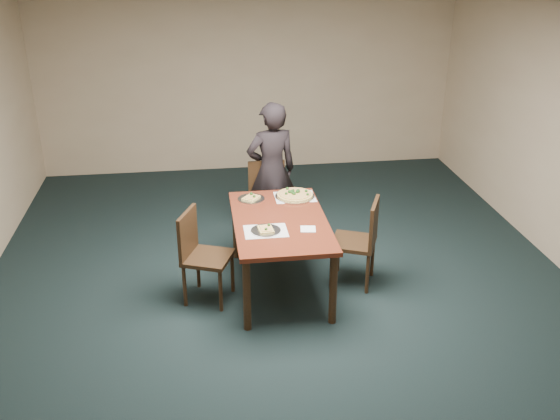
{
  "coord_description": "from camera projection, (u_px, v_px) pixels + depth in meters",
  "views": [
    {
      "loc": [
        -0.75,
        -4.93,
        3.3
      ],
      "look_at": [
        -0.02,
        0.47,
        0.85
      ],
      "focal_mm": 40.0,
      "sensor_mm": 36.0,
      "label": 1
    }
  ],
  "objects": [
    {
      "name": "chair_left",
      "position": [
        200.0,
        251.0,
        5.93
      ],
      "size": [
        0.55,
        0.55,
        0.91
      ],
      "rotation": [
        0.0,
        0.0,
        1.19
      ],
      "color": "black",
      "rests_on": "ground"
    },
    {
      "name": "slice_plate_near",
      "position": [
        266.0,
        230.0,
        5.78
      ],
      "size": [
        0.28,
        0.28,
        0.06
      ],
      "color": "silver",
      "rests_on": "dining_table"
    },
    {
      "name": "room_shell",
      "position": [
        290.0,
        136.0,
        5.18
      ],
      "size": [
        8.0,
        8.0,
        8.0
      ],
      "color": "tan",
      "rests_on": "ground"
    },
    {
      "name": "napkin",
      "position": [
        308.0,
        229.0,
        5.81
      ],
      "size": [
        0.16,
        0.16,
        0.01
      ],
      "primitive_type": "cube",
      "rotation": [
        0.0,
        0.0,
        -0.14
      ],
      "color": "white",
      "rests_on": "dining_table"
    },
    {
      "name": "placemat_main",
      "position": [
        295.0,
        197.0,
        6.52
      ],
      "size": [
        0.42,
        0.32,
        0.0
      ],
      "primitive_type": "cube",
      "color": "white",
      "rests_on": "dining_table"
    },
    {
      "name": "ground",
      "position": [
        288.0,
        312.0,
        5.9
      ],
      "size": [
        8.0,
        8.0,
        0.0
      ],
      "primitive_type": "plane",
      "color": "black",
      "rests_on": "ground"
    },
    {
      "name": "placemat_near",
      "position": [
        266.0,
        231.0,
        5.78
      ],
      "size": [
        0.4,
        0.3,
        0.0
      ],
      "primitive_type": "cube",
      "color": "white",
      "rests_on": "dining_table"
    },
    {
      "name": "dining_table",
      "position": [
        280.0,
        228.0,
        6.05
      ],
      "size": [
        0.9,
        1.5,
        0.75
      ],
      "color": "#4F1B0F",
      "rests_on": "ground"
    },
    {
      "name": "slice_plate_far",
      "position": [
        251.0,
        198.0,
        6.46
      ],
      "size": [
        0.28,
        0.28,
        0.06
      ],
      "color": "silver",
      "rests_on": "dining_table"
    },
    {
      "name": "pizza_pan",
      "position": [
        295.0,
        195.0,
        6.52
      ],
      "size": [
        0.41,
        0.41,
        0.07
      ],
      "color": "silver",
      "rests_on": "dining_table"
    },
    {
      "name": "chair_far",
      "position": [
        268.0,
        197.0,
        7.13
      ],
      "size": [
        0.43,
        0.43,
        0.91
      ],
      "rotation": [
        0.0,
        0.0,
        0.02
      ],
      "color": "black",
      "rests_on": "ground"
    },
    {
      "name": "diner",
      "position": [
        272.0,
        171.0,
        7.09
      ],
      "size": [
        0.65,
        0.49,
        1.6
      ],
      "primitive_type": "imported",
      "rotation": [
        0.0,
        0.0,
        3.33
      ],
      "color": "black",
      "rests_on": "ground"
    },
    {
      "name": "chair_right",
      "position": [
        362.0,
        237.0,
        6.18
      ],
      "size": [
        0.55,
        0.55,
        0.91
      ],
      "rotation": [
        0.0,
        0.0,
        -1.98
      ],
      "color": "black",
      "rests_on": "ground"
    }
  ]
}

